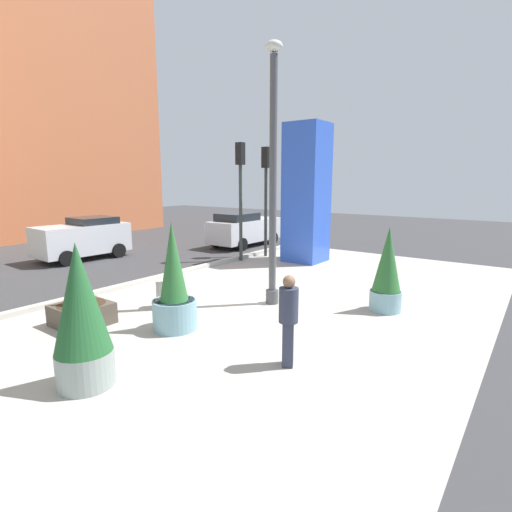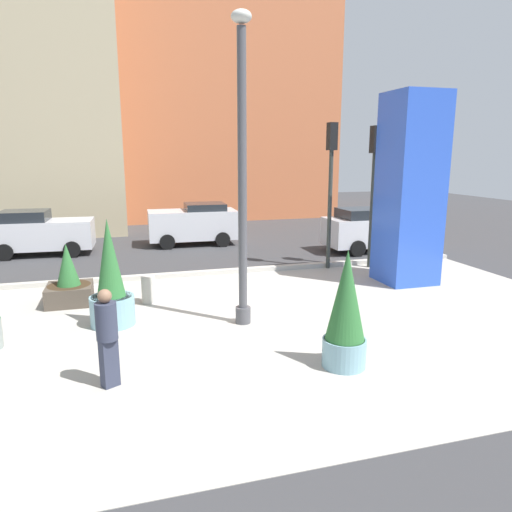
{
  "view_description": "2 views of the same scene",
  "coord_description": "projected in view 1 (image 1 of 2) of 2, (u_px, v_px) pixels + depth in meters",
  "views": [
    {
      "loc": [
        -9.17,
        -7.57,
        3.41
      ],
      "look_at": [
        0.96,
        -0.12,
        1.01
      ],
      "focal_mm": 27.62,
      "sensor_mm": 36.0,
      "label": 1
    },
    {
      "loc": [
        -2.93,
        -11.85,
        3.93
      ],
      "look_at": [
        0.45,
        -0.16,
        1.29
      ],
      "focal_mm": 32.92,
      "sensor_mm": 36.0,
      "label": 2
    }
  ],
  "objects": [
    {
      "name": "ground_plane",
      "position": [
        152.0,
        274.0,
        14.63
      ],
      "size": [
        60.0,
        60.0,
        0.0
      ],
      "primitive_type": "plane",
      "color": "#38383A"
    },
    {
      "name": "plaza_pavement",
      "position": [
        289.0,
        303.0,
        11.13
      ],
      "size": [
        18.0,
        10.0,
        0.02
      ],
      "primitive_type": "cube",
      "color": "#ADA89E",
      "rests_on": "ground_plane"
    },
    {
      "name": "curb_strip",
      "position": [
        168.0,
        275.0,
        14.1
      ],
      "size": [
        18.0,
        0.24,
        0.16
      ],
      "primitive_type": "cube",
      "color": "#B7B2A8",
      "rests_on": "ground_plane"
    },
    {
      "name": "lamp_post",
      "position": [
        273.0,
        183.0,
        10.51
      ],
      "size": [
        0.44,
        0.44,
        6.88
      ],
      "color": "#4C4C51",
      "rests_on": "ground_plane"
    },
    {
      "name": "art_pillar_blue",
      "position": [
        306.0,
        194.0,
        16.5
      ],
      "size": [
        1.56,
        1.56,
        5.74
      ],
      "primitive_type": "cube",
      "color": "blue",
      "rests_on": "ground_plane"
    },
    {
      "name": "potted_plant_near_right",
      "position": [
        174.0,
        288.0,
        9.03
      ],
      "size": [
        1.02,
        1.02,
        2.52
      ],
      "color": "#7AA8B7",
      "rests_on": "ground_plane"
    },
    {
      "name": "potted_plant_curbside",
      "position": [
        81.0,
        302.0,
        9.39
      ],
      "size": [
        1.17,
        1.17,
        1.64
      ],
      "color": "#4C4238",
      "rests_on": "ground_plane"
    },
    {
      "name": "potted_plant_near_left",
      "position": [
        387.0,
        272.0,
        10.3
      ],
      "size": [
        0.82,
        0.82,
        2.26
      ],
      "color": "#7AA8B7",
      "rests_on": "ground_plane"
    },
    {
      "name": "potted_plant_by_pillar",
      "position": [
        81.0,
        317.0,
        6.45
      ],
      "size": [
        0.94,
        0.94,
        2.46
      ],
      "color": "gray",
      "rests_on": "ground_plane"
    },
    {
      "name": "concrete_bollard",
      "position": [
        163.0,
        294.0,
        10.72
      ],
      "size": [
        0.36,
        0.36,
        0.75
      ],
      "primitive_type": "cylinder",
      "color": "#B2ADA3",
      "rests_on": "ground_plane"
    },
    {
      "name": "traffic_light_corner",
      "position": [
        240.0,
        183.0,
        16.52
      ],
      "size": [
        0.28,
        0.42,
        4.97
      ],
      "color": "#333833",
      "rests_on": "ground_plane"
    },
    {
      "name": "traffic_light_far_side",
      "position": [
        266.0,
        184.0,
        17.53
      ],
      "size": [
        0.28,
        0.42,
        4.87
      ],
      "color": "#333833",
      "rests_on": "ground_plane"
    },
    {
      "name": "car_intersection",
      "position": [
        244.0,
        229.0,
        20.9
      ],
      "size": [
        4.43,
        1.98,
        1.78
      ],
      "color": "silver",
      "rests_on": "ground_plane"
    },
    {
      "name": "car_curb_west",
      "position": [
        83.0,
        238.0,
        17.32
      ],
      "size": [
        3.88,
        2.11,
        1.82
      ],
      "color": "silver",
      "rests_on": "ground_plane"
    },
    {
      "name": "pedestrian_by_curb",
      "position": [
        288.0,
        316.0,
        7.21
      ],
      "size": [
        0.49,
        0.49,
        1.74
      ],
      "color": "#33384C",
      "rests_on": "ground_plane"
    }
  ]
}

